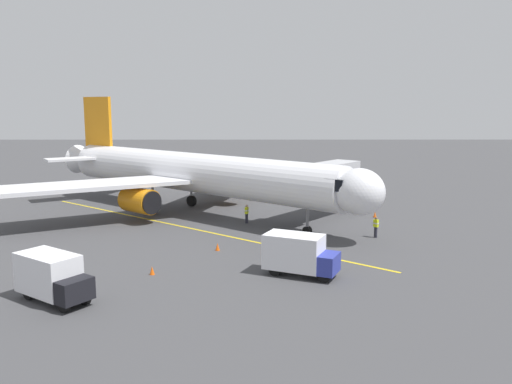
# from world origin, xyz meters

# --- Properties ---
(ground_plane) EXTENTS (220.00, 220.00, 0.00)m
(ground_plane) POSITION_xyz_m (0.00, 0.00, 0.00)
(ground_plane) COLOR #424244
(apron_lead_in_line) EXTENTS (30.95, 25.71, 0.01)m
(apron_lead_in_line) POSITION_xyz_m (-0.13, 5.98, 0.01)
(apron_lead_in_line) COLOR yellow
(apron_lead_in_line) RESTS_ON ground
(airplane) EXTENTS (33.80, 32.13, 11.50)m
(airplane) POSITION_xyz_m (0.09, -0.20, 4.00)
(airplane) COLOR white
(airplane) RESTS_ON ground
(jet_bridge) EXTENTS (8.87, 10.03, 5.40)m
(jet_bridge) POSITION_xyz_m (-12.02, 2.87, 3.76)
(jet_bridge) COLOR #B7B7BC
(jet_bridge) RESTS_ON ground
(ground_crew_marshaller) EXTENTS (0.46, 0.46, 1.71)m
(ground_crew_marshaller) POSITION_xyz_m (-15.97, 9.59, 0.89)
(ground_crew_marshaller) COLOR #23232D
(ground_crew_marshaller) RESTS_ON ground
(ground_crew_wing_walker) EXTENTS (0.37, 0.46, 1.71)m
(ground_crew_wing_walker) POSITION_xyz_m (-5.44, 4.32, 0.89)
(ground_crew_wing_walker) COLOR #23232D
(ground_crew_wing_walker) RESTS_ON ground
(box_truck_near_nose) EXTENTS (4.88, 4.26, 2.62)m
(box_truck_near_nose) POSITION_xyz_m (4.85, 23.61, 1.39)
(box_truck_near_nose) COLOR black
(box_truck_near_nose) RESTS_ON ground
(box_truck_portside) EXTENTS (4.99, 3.68, 2.62)m
(box_truck_portside) POSITION_xyz_m (-9.00, 19.23, 1.39)
(box_truck_portside) COLOR #2D3899
(box_truck_portside) RESTS_ON ground
(safety_cone_nose_left) EXTENTS (0.32, 0.32, 0.55)m
(safety_cone_nose_left) POSITION_xyz_m (0.35, 19.01, 0.28)
(safety_cone_nose_left) COLOR #F2590F
(safety_cone_nose_left) RESTS_ON ground
(safety_cone_nose_right) EXTENTS (0.32, 0.32, 0.55)m
(safety_cone_nose_right) POSITION_xyz_m (-3.41, 13.40, 0.28)
(safety_cone_nose_right) COLOR #F2590F
(safety_cone_nose_right) RESTS_ON ground
(safety_cone_wing_port) EXTENTS (0.32, 0.32, 0.55)m
(safety_cone_wing_port) POSITION_xyz_m (-17.66, 1.87, 0.28)
(safety_cone_wing_port) COLOR #F2590F
(safety_cone_wing_port) RESTS_ON ground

